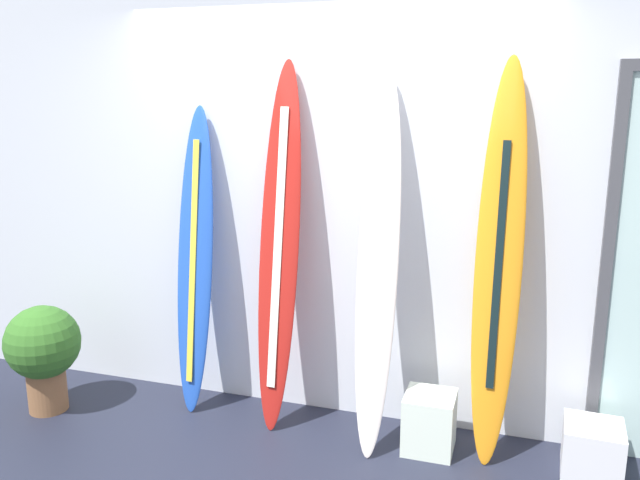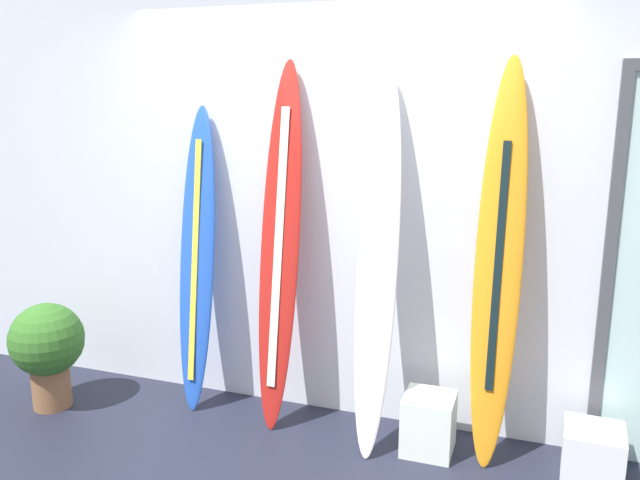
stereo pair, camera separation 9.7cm
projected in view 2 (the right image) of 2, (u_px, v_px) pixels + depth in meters
wall_back at (333, 192)px, 4.00m from camera, size 7.20×0.20×2.80m
surfboard_cobalt at (197, 263)px, 4.09m from camera, size 0.25×0.34×1.93m
surfboard_crimson at (280, 252)px, 3.85m from camera, size 0.27×0.40×2.19m
surfboard_ivory at (377, 265)px, 3.61m from camera, size 0.25×0.52×2.13m
surfboard_sunset at (498, 270)px, 3.44m from camera, size 0.26×0.37×2.20m
display_block_left at (593, 453)px, 3.43m from camera, size 0.32×0.32×0.28m
display_block_center at (429, 423)px, 3.69m from camera, size 0.28×0.28×0.34m
potted_plant at (47, 346)px, 4.16m from camera, size 0.47×0.47×0.70m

